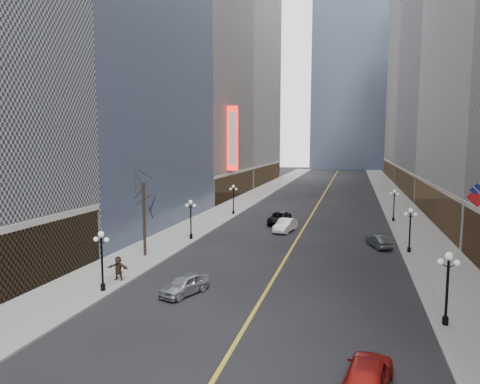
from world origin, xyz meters
The scene contains 21 objects.
sidewalk_east centered at (14.00, 70.00, 0.07)m, with size 6.00×230.00×0.15m, color gray.
sidewalk_west centered at (-14.00, 70.00, 0.07)m, with size 6.00×230.00×0.15m, color gray.
lane_line centered at (0.00, 80.00, 0.01)m, with size 0.25×200.00×0.02m, color gold.
bldg_east_c centered at (29.88, 106.00, 24.18)m, with size 26.60×40.60×48.80m.
bldg_east_d centered at (29.90, 149.00, 31.17)m, with size 26.60×46.60×62.80m.
bldg_west_c centered at (-29.88, 87.00, 25.19)m, with size 26.60×30.60×50.80m.
bldg_west_d centered at (-29.92, 121.00, 36.17)m, with size 26.60×38.60×72.80m.
streetlamp_east_1 centered at (11.80, 30.00, 2.90)m, with size 1.26×0.44×4.52m.
streetlamp_east_2 centered at (11.80, 48.00, 2.90)m, with size 1.26×0.44×4.52m.
streetlamp_east_3 centered at (11.80, 66.00, 2.90)m, with size 1.26×0.44×4.52m.
streetlamp_west_1 centered at (-11.80, 30.00, 2.90)m, with size 1.26×0.44×4.52m.
streetlamp_west_2 centered at (-11.80, 48.00, 2.90)m, with size 1.26×0.44×4.52m.
streetlamp_west_3 centered at (-11.80, 66.00, 2.90)m, with size 1.26×0.44×4.52m.
theatre_marquee centered at (-15.88, 80.00, 12.00)m, with size 2.00×0.55×12.00m.
tree_west_far centered at (-13.50, 40.00, 6.24)m, with size 3.60×3.60×7.92m.
car_nb_near centered at (-5.72, 31.22, 0.73)m, with size 1.73×4.31×1.47m, color #B3B6BB.
car_nb_mid centered at (-2.00, 55.49, 0.81)m, with size 1.72×4.94×1.63m, color white.
car_nb_far centered at (-3.58, 60.28, 0.82)m, with size 2.72×5.89×1.64m, color black.
car_sb_mid centered at (6.99, 21.52, 0.84)m, with size 1.98×4.91×1.67m, color maroon.
car_sb_far centered at (9.00, 49.93, 0.68)m, with size 1.44×4.13×1.36m, color #46494D.
ped_west_far centered at (-11.98, 32.50, 1.13)m, with size 1.82×0.52×1.96m, color #33251C.
Camera 1 is at (6.12, 2.68, 11.16)m, focal length 32.00 mm.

